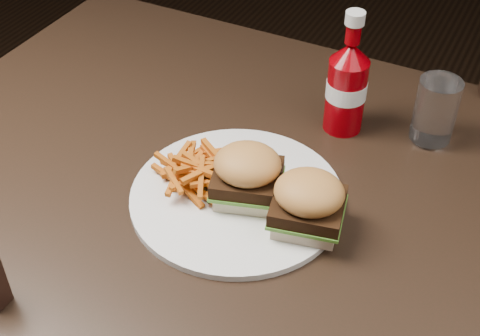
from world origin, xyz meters
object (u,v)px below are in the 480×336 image
at_px(plate, 237,196).
at_px(ketchup_bottle, 346,96).
at_px(dining_table, 276,198).
at_px(tumbler, 436,110).

height_order(plate, ketchup_bottle, ketchup_bottle).
relative_size(dining_table, plate, 4.01).
bearing_deg(tumbler, plate, -128.33).
xyz_separation_m(plate, tumbler, (0.20, 0.26, 0.05)).
distance_m(dining_table, tumbler, 0.28).
bearing_deg(ketchup_bottle, dining_table, -100.05).
distance_m(dining_table, ketchup_bottle, 0.20).
distance_m(plate, ketchup_bottle, 0.24).
bearing_deg(plate, dining_table, 48.77).
distance_m(dining_table, plate, 0.07).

